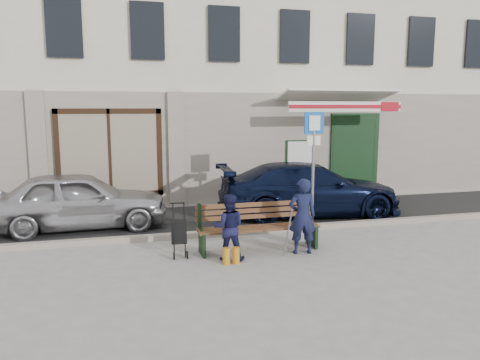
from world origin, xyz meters
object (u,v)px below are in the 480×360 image
object	(u,v)px
parking_sign	(313,151)
woman	(229,227)
man	(302,216)
bench	(256,227)
car_navy	(309,189)
stroller	(179,233)
car_silver	(78,200)

from	to	relation	value
parking_sign	woman	bearing A→B (deg)	-149.86
woman	man	bearing A→B (deg)	-164.87
parking_sign	bench	world-z (taller)	parking_sign
car_navy	parking_sign	xyz separation A→B (m)	(-0.43, -1.19, 1.11)
bench	stroller	distance (m)	1.50
car_silver	man	distance (m)	5.21
car_navy	bench	xyz separation A→B (m)	(-2.20, -2.58, -0.23)
car_navy	woman	distance (m)	4.15
bench	man	bearing A→B (deg)	-26.73
bench	woman	xyz separation A→B (m)	(-0.65, -0.43, 0.16)
bench	man	xyz separation A→B (m)	(0.80, -0.40, 0.27)
car_silver	stroller	world-z (taller)	car_silver
car_navy	woman	world-z (taller)	car_navy
parking_sign	stroller	world-z (taller)	parking_sign
man	stroller	size ratio (longest dim) A/B	1.45
car_navy	stroller	distance (m)	4.51
car_silver	parking_sign	distance (m)	5.50
stroller	man	bearing A→B (deg)	-5.23
car_navy	man	bearing A→B (deg)	159.84
car_navy	woman	size ratio (longest dim) A/B	3.84
parking_sign	car_silver	bearing A→B (deg)	160.43
stroller	car_silver	bearing A→B (deg)	132.66
car_navy	car_silver	bearing A→B (deg)	95.05
man	woman	bearing A→B (deg)	9.04
car_silver	bench	size ratio (longest dim) A/B	1.65
car_silver	bench	xyz separation A→B (m)	(3.48, -2.58, -0.22)
car_navy	parking_sign	world-z (taller)	parking_sign
woman	stroller	bearing A→B (deg)	-13.95
parking_sign	man	distance (m)	2.30
man	woman	distance (m)	1.45
man	car_navy	bearing A→B (deg)	-107.41
woman	car_silver	bearing A→B (deg)	-32.95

